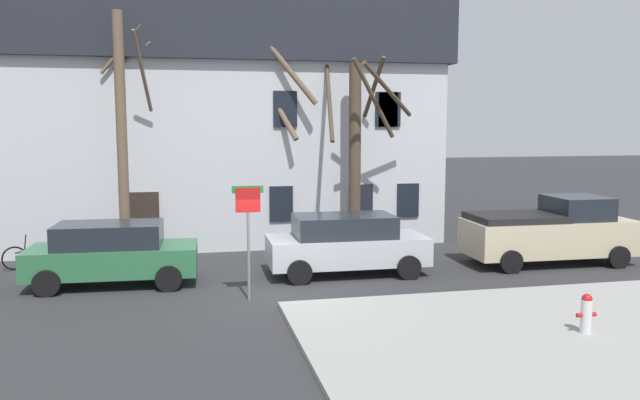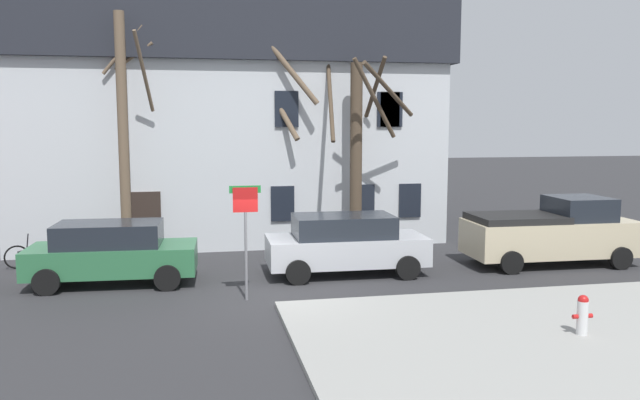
# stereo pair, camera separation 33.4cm
# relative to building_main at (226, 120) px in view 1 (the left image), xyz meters

# --- Properties ---
(ground_plane) EXTENTS (120.00, 120.00, 0.00)m
(ground_plane) POSITION_rel_building_main_xyz_m (0.59, -10.35, -4.47)
(ground_plane) COLOR #2D2D30
(sidewalk_slab) EXTENTS (11.73, 8.89, 0.12)m
(sidewalk_slab) POSITION_rel_building_main_xyz_m (6.26, -15.57, -4.41)
(sidewalk_slab) COLOR #999993
(sidewalk_slab) RESTS_ON ground_plane
(building_main) EXTENTS (15.52, 9.22, 8.79)m
(building_main) POSITION_rel_building_main_xyz_m (0.00, 0.00, 0.00)
(building_main) COLOR silver
(building_main) RESTS_ON ground_plane
(tree_bare_near) EXTENTS (1.63, 1.93, 7.71)m
(tree_bare_near) POSITION_rel_building_main_xyz_m (-3.51, -5.13, -0.40)
(tree_bare_near) COLOR brown
(tree_bare_near) RESTS_ON ground_plane
(tree_bare_mid) EXTENTS (2.43, 2.41, 6.98)m
(tree_bare_mid) POSITION_rel_building_main_xyz_m (2.08, -3.96, -1.11)
(tree_bare_mid) COLOR brown
(tree_bare_mid) RESTS_ON ground_plane
(tree_bare_far) EXTENTS (2.91, 2.90, 6.48)m
(tree_bare_far) POSITION_rel_building_main_xyz_m (3.92, -5.32, -0.95)
(tree_bare_far) COLOR #4C3D2D
(tree_bare_far) RESTS_ON ground_plane
(car_green_wagon) EXTENTS (4.47, 2.21, 1.68)m
(car_green_wagon) POSITION_rel_building_main_xyz_m (-3.63, -8.16, -3.59)
(car_green_wagon) COLOR #2D6B42
(car_green_wagon) RESTS_ON ground_plane
(car_silver_wagon) EXTENTS (4.56, 2.17, 1.72)m
(car_silver_wagon) POSITION_rel_building_main_xyz_m (2.80, -8.28, -3.57)
(car_silver_wagon) COLOR #B7BABF
(car_silver_wagon) RESTS_ON ground_plane
(pickup_truck_beige) EXTENTS (5.18, 2.29, 2.08)m
(pickup_truck_beige) POSITION_rel_building_main_xyz_m (9.31, -8.26, -3.47)
(pickup_truck_beige) COLOR #C6B793
(pickup_truck_beige) RESTS_ON ground_plane
(fire_hydrant) EXTENTS (0.42, 0.22, 0.81)m
(fire_hydrant) POSITION_rel_building_main_xyz_m (6.13, -14.66, -3.93)
(fire_hydrant) COLOR silver
(fire_hydrant) RESTS_ON sidewalk_slab
(street_sign_pole) EXTENTS (0.76, 0.07, 2.83)m
(street_sign_pole) POSITION_rel_building_main_xyz_m (-0.21, -10.44, -2.49)
(street_sign_pole) COLOR slate
(street_sign_pole) RESTS_ON ground_plane
(bicycle_leaning) EXTENTS (1.64, 0.71, 1.03)m
(bicycle_leaning) POSITION_rel_building_main_xyz_m (-6.19, -5.51, -4.10)
(bicycle_leaning) COLOR black
(bicycle_leaning) RESTS_ON ground_plane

